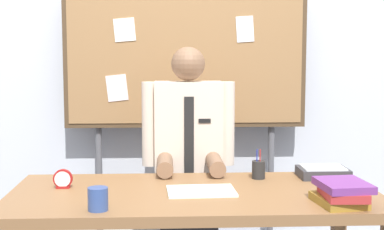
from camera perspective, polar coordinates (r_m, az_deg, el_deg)
name	(u,v)px	position (r m, az deg, el deg)	size (l,w,h in m)	color
back_wall	(184,62)	(3.95, -0.76, 5.43)	(6.40, 0.08, 2.70)	silver
desk	(194,208)	(2.77, 0.20, -9.38)	(1.78, 0.84, 0.74)	brown
person	(188,176)	(3.40, -0.37, -6.19)	(0.55, 0.56, 1.45)	#2D2D33
bulletin_board	(186,58)	(3.74, -0.66, 5.76)	(1.60, 0.09, 1.88)	#4C3823
book_stack	(341,193)	(2.59, 14.88, -7.62)	(0.23, 0.28, 0.11)	olive
open_notebook	(201,191)	(2.73, 0.93, -7.70)	(0.32, 0.23, 0.01)	silver
desk_clock	(63,180)	(2.88, -12.93, -6.40)	(0.09, 0.04, 0.09)	maroon
coffee_mug	(98,199)	(2.45, -9.49, -8.37)	(0.09, 0.09, 0.10)	#334C8C
pen_holder	(259,170)	(3.03, 6.74, -5.50)	(0.07, 0.07, 0.16)	#262626
paper_tray	(323,172)	(3.13, 13.09, -5.64)	(0.26, 0.20, 0.06)	#333338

